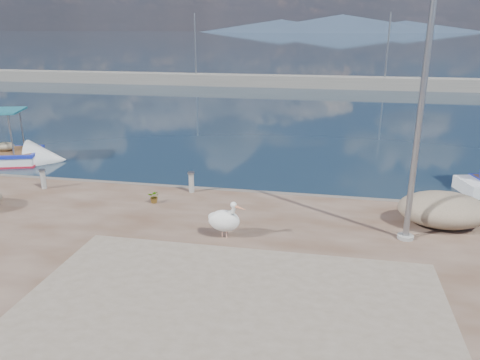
% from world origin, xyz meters
% --- Properties ---
extents(ground, '(1400.00, 1400.00, 0.00)m').
position_xyz_m(ground, '(0.00, 0.00, 0.00)').
color(ground, '#162635').
rests_on(ground, ground).
extents(quay_patch, '(9.00, 7.00, 0.01)m').
position_xyz_m(quay_patch, '(1.00, -3.00, 0.50)').
color(quay_patch, gray).
rests_on(quay_patch, quay).
extents(breakwater, '(120.00, 2.20, 7.50)m').
position_xyz_m(breakwater, '(-0.00, 40.00, 0.60)').
color(breakwater, gray).
rests_on(breakwater, ground).
extents(mountains, '(370.00, 280.00, 22.00)m').
position_xyz_m(mountains, '(4.39, 650.00, 9.51)').
color(mountains, '#28384C').
rests_on(mountains, ground).
extents(pelican, '(1.18, 0.81, 1.12)m').
position_xyz_m(pelican, '(0.11, 1.05, 1.03)').
color(pelican, tan).
rests_on(pelican, quay).
extents(lamp_post, '(0.44, 0.96, 7.00)m').
position_xyz_m(lamp_post, '(5.03, 1.99, 3.80)').
color(lamp_post, gray).
rests_on(lamp_post, quay).
extents(bollard_near, '(0.25, 0.25, 0.75)m').
position_xyz_m(bollard_near, '(-1.89, 4.51, 0.91)').
color(bollard_near, gray).
rests_on(bollard_near, quay).
extents(bollard_far, '(0.24, 0.24, 0.72)m').
position_xyz_m(bollard_far, '(-7.26, 3.86, 0.89)').
color(bollard_far, gray).
rests_on(bollard_far, quay).
extents(potted_plant, '(0.42, 0.37, 0.44)m').
position_xyz_m(potted_plant, '(-2.80, 3.26, 0.72)').
color(potted_plant, '#33722D').
rests_on(potted_plant, quay).
extents(net_pile_c, '(2.56, 1.83, 1.01)m').
position_xyz_m(net_pile_c, '(6.19, 3.10, 1.00)').
color(net_pile_c, gray).
rests_on(net_pile_c, quay).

